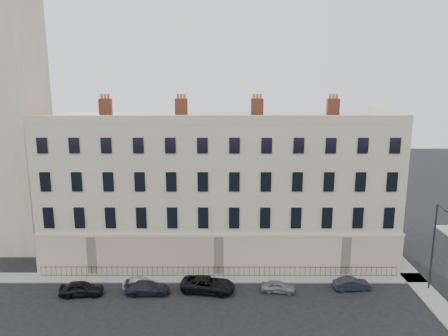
{
  "coord_description": "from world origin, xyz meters",
  "views": [
    {
      "loc": [
        -5.42,
        -34.28,
        19.64
      ],
      "look_at": [
        -5.49,
        10.0,
        9.96
      ],
      "focal_mm": 35.0,
      "sensor_mm": 36.0,
      "label": 1
    }
  ],
  "objects_px": {
    "streetlamp": "(434,243)",
    "car_a": "(82,288)",
    "car_b": "(142,285)",
    "car_c": "(148,288)",
    "car_d": "(208,284)",
    "car_e": "(278,287)",
    "car_f": "(352,284)"
  },
  "relations": [
    {
      "from": "car_f",
      "to": "streetlamp",
      "type": "distance_m",
      "value": 8.23
    },
    {
      "from": "streetlamp",
      "to": "car_f",
      "type": "bearing_deg",
      "value": -176.44
    },
    {
      "from": "streetlamp",
      "to": "car_e",
      "type": "bearing_deg",
      "value": -174.4
    },
    {
      "from": "car_a",
      "to": "car_b",
      "type": "distance_m",
      "value": 5.31
    },
    {
      "from": "car_a",
      "to": "car_e",
      "type": "relative_size",
      "value": 1.24
    },
    {
      "from": "car_a",
      "to": "car_d",
      "type": "bearing_deg",
      "value": -91.64
    },
    {
      "from": "car_a",
      "to": "car_d",
      "type": "distance_m",
      "value": 11.39
    },
    {
      "from": "car_a",
      "to": "car_f",
      "type": "height_order",
      "value": "car_a"
    },
    {
      "from": "car_b",
      "to": "streetlamp",
      "type": "relative_size",
      "value": 0.41
    },
    {
      "from": "car_b",
      "to": "streetlamp",
      "type": "bearing_deg",
      "value": -83.81
    },
    {
      "from": "car_a",
      "to": "car_e",
      "type": "height_order",
      "value": "car_a"
    },
    {
      "from": "car_d",
      "to": "car_c",
      "type": "bearing_deg",
      "value": 104.12
    },
    {
      "from": "car_b",
      "to": "car_e",
      "type": "distance_m",
      "value": 12.58
    },
    {
      "from": "car_b",
      "to": "car_c",
      "type": "height_order",
      "value": "car_c"
    },
    {
      "from": "car_a",
      "to": "car_b",
      "type": "relative_size",
      "value": 1.15
    },
    {
      "from": "streetlamp",
      "to": "car_a",
      "type": "bearing_deg",
      "value": -174.3
    },
    {
      "from": "car_d",
      "to": "car_f",
      "type": "xyz_separation_m",
      "value": [
        13.3,
        0.39,
        -0.13
      ]
    },
    {
      "from": "car_d",
      "to": "streetlamp",
      "type": "xyz_separation_m",
      "value": [
        20.48,
        0.36,
        3.88
      ]
    },
    {
      "from": "car_d",
      "to": "car_e",
      "type": "xyz_separation_m",
      "value": [
        6.44,
        -0.09,
        -0.16
      ]
    },
    {
      "from": "car_d",
      "to": "streetlamp",
      "type": "bearing_deg",
      "value": -79.6
    },
    {
      "from": "car_a",
      "to": "streetlamp",
      "type": "height_order",
      "value": "streetlamp"
    },
    {
      "from": "car_d",
      "to": "car_f",
      "type": "distance_m",
      "value": 13.3
    },
    {
      "from": "car_c",
      "to": "car_b",
      "type": "bearing_deg",
      "value": 43.23
    },
    {
      "from": "car_d",
      "to": "car_f",
      "type": "bearing_deg",
      "value": -78.94
    },
    {
      "from": "car_c",
      "to": "streetlamp",
      "type": "relative_size",
      "value": 0.49
    },
    {
      "from": "car_d",
      "to": "car_e",
      "type": "height_order",
      "value": "car_d"
    },
    {
      "from": "car_f",
      "to": "car_e",
      "type": "bearing_deg",
      "value": 88.2
    },
    {
      "from": "car_b",
      "to": "streetlamp",
      "type": "distance_m",
      "value": 26.92
    },
    {
      "from": "car_b",
      "to": "car_d",
      "type": "relative_size",
      "value": 0.68
    },
    {
      "from": "car_a",
      "to": "car_b",
      "type": "height_order",
      "value": "car_a"
    },
    {
      "from": "car_a",
      "to": "car_e",
      "type": "bearing_deg",
      "value": -93.21
    },
    {
      "from": "car_e",
      "to": "car_d",
      "type": "bearing_deg",
      "value": 97.53
    }
  ]
}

